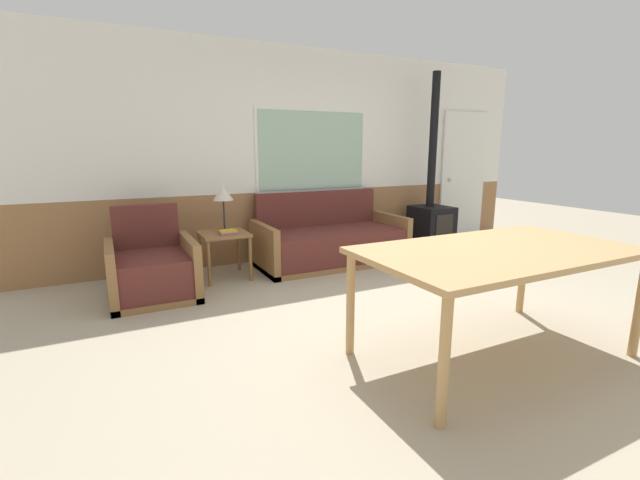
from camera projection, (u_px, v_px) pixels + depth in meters
name	position (u px, v px, depth m)	size (l,w,h in m)	color
ground_plane	(435.00, 322.00, 3.63)	(16.00, 16.00, 0.00)	#B2A58C
wall_back	(305.00, 155.00, 5.65)	(7.20, 0.09, 2.70)	#996B42
couch	(330.00, 243.00, 5.45)	(1.88, 0.89, 0.89)	olive
armchair	(152.00, 271.00, 4.22)	(0.81, 0.88, 0.88)	olive
side_table	(224.00, 240.00, 4.78)	(0.52, 0.52, 0.52)	olive
table_lamp	(223.00, 195.00, 4.77)	(0.23, 0.23, 0.52)	#262628
book_stack	(228.00, 232.00, 4.69)	(0.19, 0.16, 0.04)	#994C84
dining_table	(498.00, 258.00, 2.92)	(1.90, 1.06, 0.78)	tan
wood_stove	(432.00, 213.00, 6.17)	(0.50, 0.54, 2.47)	black
entry_door	(463.00, 176.00, 6.89)	(0.90, 0.09, 2.00)	white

